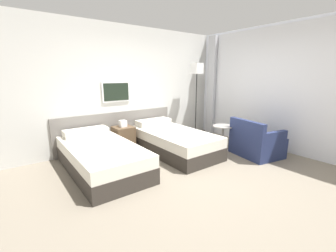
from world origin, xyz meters
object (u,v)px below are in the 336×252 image
object	(u,v)px
bed_near_door	(101,157)
floor_lamp	(197,75)
bed_near_window	(173,141)
nightstand	(124,138)
side_table	(223,133)
armchair	(256,143)

from	to	relation	value
bed_near_door	floor_lamp	size ratio (longest dim) A/B	1.06
bed_near_window	floor_lamp	bearing A→B (deg)	26.24
bed_near_window	bed_near_door	bearing A→B (deg)	180.00
nightstand	side_table	size ratio (longest dim) A/B	1.21
bed_near_window	floor_lamp	distance (m)	1.96
bed_near_door	armchair	size ratio (longest dim) A/B	2.06
floor_lamp	armchair	distance (m)	2.26
side_table	armchair	distance (m)	0.71
floor_lamp	side_table	bearing A→B (deg)	-103.70
nightstand	floor_lamp	bearing A→B (deg)	-4.06
side_table	nightstand	bearing A→B (deg)	143.28
floor_lamp	side_table	size ratio (longest dim) A/B	3.48
floor_lamp	side_table	world-z (taller)	floor_lamp
nightstand	armchair	bearing A→B (deg)	-43.74
bed_near_window	armchair	xyz separation A→B (m)	(1.24, -1.19, 0.02)
floor_lamp	side_table	xyz separation A→B (m)	(-0.28, -1.16, -1.24)
bed_near_door	armchair	distance (m)	3.06
bed_near_door	nightstand	world-z (taller)	nightstand
bed_near_window	nightstand	bearing A→B (deg)	136.31
floor_lamp	armchair	world-z (taller)	floor_lamp
nightstand	bed_near_window	bearing A→B (deg)	-43.69
bed_near_door	nightstand	bearing A→B (deg)	43.69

